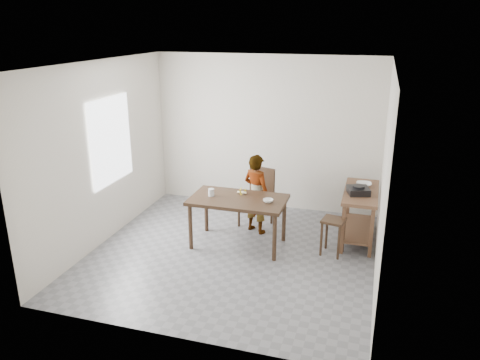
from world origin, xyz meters
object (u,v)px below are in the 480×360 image
(dining_chair, at_px, (256,198))
(stool, at_px, (333,237))
(dining_table, at_px, (238,222))
(child, at_px, (256,194))
(prep_counter, at_px, (359,215))

(dining_chair, xyz_separation_m, stool, (1.33, -0.67, -0.20))
(stool, bearing_deg, dining_table, -175.53)
(child, height_order, stool, child)
(dining_table, distance_m, child, 0.62)
(dining_table, relative_size, prep_counter, 1.17)
(child, bearing_deg, dining_chair, -48.05)
(child, relative_size, stool, 2.35)
(dining_chair, bearing_deg, prep_counter, 13.66)
(dining_chair, relative_size, stool, 1.75)
(prep_counter, distance_m, child, 1.61)
(prep_counter, relative_size, stool, 2.21)
(dining_table, bearing_deg, child, 76.15)
(dining_table, height_order, child, child)
(dining_chair, bearing_deg, dining_table, -78.07)
(dining_chair, height_order, stool, dining_chair)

